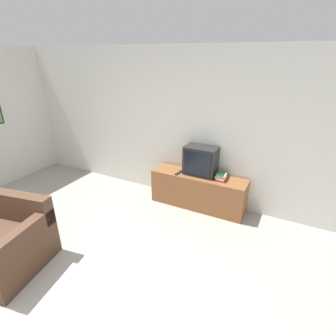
{
  "coord_description": "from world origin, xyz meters",
  "views": [
    {
      "loc": [
        2.14,
        -0.99,
        2.45
      ],
      "look_at": [
        0.37,
        2.45,
        0.76
      ],
      "focal_mm": 28.0,
      "sensor_mm": 36.0,
      "label": 1
    }
  ],
  "objects": [
    {
      "name": "book_stack",
      "position": [
        1.17,
        2.76,
        0.65
      ],
      "size": [
        0.18,
        0.19,
        0.13
      ],
      "color": "#B72D28",
      "rests_on": "tv_stand"
    },
    {
      "name": "wall_back",
      "position": [
        0.0,
        3.03,
        1.3
      ],
      "size": [
        9.0,
        0.06,
        2.6
      ],
      "color": "silver",
      "rests_on": "ground_plane"
    },
    {
      "name": "tv_stand",
      "position": [
        0.78,
        2.77,
        0.3
      ],
      "size": [
        1.61,
        0.42,
        0.59
      ],
      "color": "brown",
      "rests_on": "ground_plane"
    },
    {
      "name": "ground_plane",
      "position": [
        0.0,
        0.0,
        0.0
      ],
      "size": [
        14.0,
        14.0,
        0.0
      ],
      "primitive_type": "plane",
      "color": "#9E998E"
    },
    {
      "name": "television",
      "position": [
        0.78,
        2.82,
        0.83
      ],
      "size": [
        0.54,
        0.32,
        0.48
      ],
      "color": "black",
      "rests_on": "tv_stand"
    },
    {
      "name": "remote_on_stand",
      "position": [
        0.45,
        2.68,
        0.6
      ],
      "size": [
        0.06,
        0.2,
        0.02
      ],
      "rotation": [
        0.0,
        0.0,
        -0.1
      ],
      "color": "#2D2D2D",
      "rests_on": "tv_stand"
    }
  ]
}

